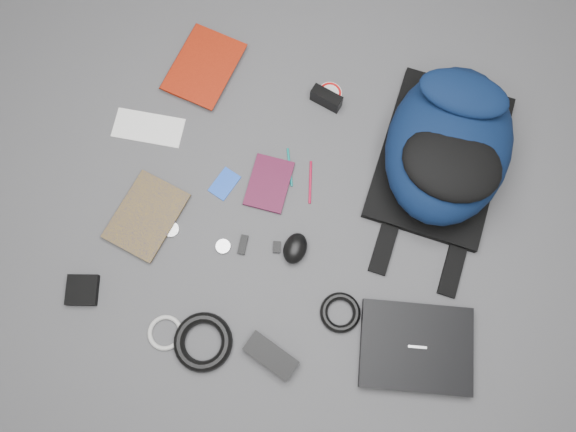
% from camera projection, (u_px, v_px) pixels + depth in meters
% --- Properties ---
extents(ground, '(4.00, 4.00, 0.00)m').
position_uv_depth(ground, '(288.00, 218.00, 1.65)').
color(ground, '#4F4F51').
rests_on(ground, ground).
extents(backpack, '(0.41, 0.57, 0.23)m').
position_uv_depth(backpack, '(449.00, 144.00, 1.59)').
color(backpack, black).
rests_on(backpack, ground).
extents(laptop, '(0.34, 0.29, 0.03)m').
position_uv_depth(laptop, '(416.00, 347.00, 1.54)').
color(laptop, black).
rests_on(laptop, ground).
extents(textbook_red, '(0.23, 0.28, 0.03)m').
position_uv_depth(textbook_red, '(178.00, 56.00, 1.77)').
color(textbook_red, maroon).
rests_on(textbook_red, ground).
extents(comic_book, '(0.22, 0.26, 0.02)m').
position_uv_depth(comic_book, '(122.00, 203.00, 1.65)').
color(comic_book, '#AF890C').
rests_on(comic_book, ground).
extents(envelope, '(0.22, 0.11, 0.00)m').
position_uv_depth(envelope, '(148.00, 128.00, 1.72)').
color(envelope, white).
rests_on(envelope, ground).
extents(dvd_case, '(0.12, 0.16, 0.01)m').
position_uv_depth(dvd_case, '(269.00, 184.00, 1.67)').
color(dvd_case, '#3E0C21').
rests_on(dvd_case, ground).
extents(compact_camera, '(0.10, 0.06, 0.05)m').
position_uv_depth(compact_camera, '(326.00, 98.00, 1.72)').
color(compact_camera, black).
rests_on(compact_camera, ground).
extents(sticker_disc, '(0.10, 0.10, 0.00)m').
position_uv_depth(sticker_disc, '(330.00, 93.00, 1.75)').
color(sticker_disc, silver).
rests_on(sticker_disc, ground).
extents(pen_teal, '(0.05, 0.12, 0.01)m').
position_uv_depth(pen_teal, '(290.00, 167.00, 1.69)').
color(pen_teal, '#0D7973').
rests_on(pen_teal, ground).
extents(pen_red, '(0.04, 0.13, 0.01)m').
position_uv_depth(pen_red, '(310.00, 182.00, 1.68)').
color(pen_red, '#B00D30').
rests_on(pen_red, ground).
extents(id_badge, '(0.09, 0.11, 0.00)m').
position_uv_depth(id_badge, '(224.00, 184.00, 1.68)').
color(id_badge, blue).
rests_on(id_badge, ground).
extents(usb_black, '(0.02, 0.06, 0.01)m').
position_uv_depth(usb_black, '(243.00, 245.00, 1.63)').
color(usb_black, black).
rests_on(usb_black, ground).
extents(key_fob, '(0.03, 0.04, 0.01)m').
position_uv_depth(key_fob, '(277.00, 247.00, 1.63)').
color(key_fob, black).
rests_on(key_fob, ground).
extents(mouse, '(0.07, 0.10, 0.05)m').
position_uv_depth(mouse, '(295.00, 248.00, 1.60)').
color(mouse, black).
rests_on(mouse, ground).
extents(headphone_left, '(0.05, 0.05, 0.01)m').
position_uv_depth(headphone_left, '(171.00, 229.00, 1.64)').
color(headphone_left, silver).
rests_on(headphone_left, ground).
extents(headphone_right, '(0.05, 0.05, 0.01)m').
position_uv_depth(headphone_right, '(223.00, 246.00, 1.63)').
color(headphone_right, silver).
rests_on(headphone_right, ground).
extents(cable_coil, '(0.12, 0.12, 0.02)m').
position_uv_depth(cable_coil, '(340.00, 313.00, 1.57)').
color(cable_coil, black).
rests_on(cable_coil, ground).
extents(power_brick, '(0.16, 0.11, 0.04)m').
position_uv_depth(power_brick, '(271.00, 356.00, 1.54)').
color(power_brick, black).
rests_on(power_brick, ground).
extents(power_cord_coil, '(0.21, 0.21, 0.03)m').
position_uv_depth(power_cord_coil, '(203.00, 342.00, 1.55)').
color(power_cord_coil, black).
rests_on(power_cord_coil, ground).
extents(pouch, '(0.11, 0.11, 0.02)m').
position_uv_depth(pouch, '(82.00, 290.00, 1.59)').
color(pouch, black).
rests_on(pouch, ground).
extents(white_cable_coil, '(0.13, 0.13, 0.01)m').
position_uv_depth(white_cable_coil, '(165.00, 333.00, 1.56)').
color(white_cable_coil, beige).
rests_on(white_cable_coil, ground).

